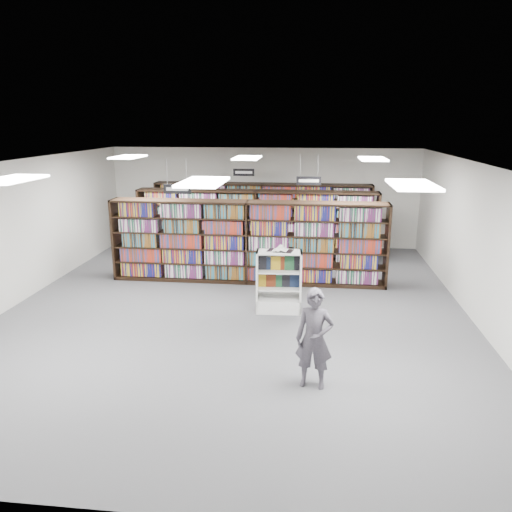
# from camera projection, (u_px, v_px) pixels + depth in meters

# --- Properties ---
(floor) EXTENTS (12.00, 12.00, 0.00)m
(floor) POSITION_uv_depth(u_px,v_px,m) (236.00, 309.00, 11.03)
(floor) COLOR #4B4B4F
(floor) RESTS_ON ground
(ceiling) EXTENTS (10.00, 12.00, 0.10)m
(ceiling) POSITION_uv_depth(u_px,v_px,m) (234.00, 163.00, 10.19)
(ceiling) COLOR silver
(ceiling) RESTS_ON wall_back
(wall_back) EXTENTS (10.00, 0.10, 3.20)m
(wall_back) POSITION_uv_depth(u_px,v_px,m) (263.00, 197.00, 16.37)
(wall_back) COLOR silver
(wall_back) RESTS_ON ground
(wall_front) EXTENTS (10.00, 0.10, 3.20)m
(wall_front) POSITION_uv_depth(u_px,v_px,m) (142.00, 379.00, 4.86)
(wall_front) COLOR silver
(wall_front) RESTS_ON ground
(wall_left) EXTENTS (0.10, 12.00, 3.20)m
(wall_left) POSITION_uv_depth(u_px,v_px,m) (15.00, 233.00, 11.16)
(wall_left) COLOR silver
(wall_left) RESTS_ON ground
(wall_right) EXTENTS (0.10, 12.00, 3.20)m
(wall_right) POSITION_uv_depth(u_px,v_px,m) (480.00, 245.00, 10.07)
(wall_right) COLOR silver
(wall_right) RESTS_ON ground
(bookshelf_row_near) EXTENTS (7.00, 0.60, 2.10)m
(bookshelf_row_near) POSITION_uv_depth(u_px,v_px,m) (248.00, 242.00, 12.67)
(bookshelf_row_near) COLOR black
(bookshelf_row_near) RESTS_ON floor
(bookshelf_row_mid) EXTENTS (7.00, 0.60, 2.10)m
(bookshelf_row_mid) POSITION_uv_depth(u_px,v_px,m) (256.00, 226.00, 14.59)
(bookshelf_row_mid) COLOR black
(bookshelf_row_mid) RESTS_ON floor
(bookshelf_row_far) EXTENTS (7.00, 0.60, 2.10)m
(bookshelf_row_far) POSITION_uv_depth(u_px,v_px,m) (262.00, 216.00, 16.22)
(bookshelf_row_far) COLOR black
(bookshelf_row_far) RESTS_ON floor
(aisle_sign_left) EXTENTS (0.65, 0.02, 0.80)m
(aisle_sign_left) POSITION_uv_depth(u_px,v_px,m) (177.00, 188.00, 11.49)
(aisle_sign_left) COLOR #B2B2B7
(aisle_sign_left) RESTS_ON ceiling
(aisle_sign_right) EXTENTS (0.65, 0.02, 0.80)m
(aisle_sign_right) POSITION_uv_depth(u_px,v_px,m) (309.00, 180.00, 13.08)
(aisle_sign_right) COLOR #B2B2B7
(aisle_sign_right) RESTS_ON ceiling
(aisle_sign_center) EXTENTS (0.65, 0.02, 0.80)m
(aisle_sign_center) POSITION_uv_depth(u_px,v_px,m) (244.00, 172.00, 15.22)
(aisle_sign_center) COLOR #B2B2B7
(aisle_sign_center) RESTS_ON ceiling
(troffer_front_left) EXTENTS (0.60, 1.20, 0.04)m
(troffer_front_left) POSITION_uv_depth(u_px,v_px,m) (11.00, 179.00, 7.65)
(troffer_front_left) COLOR white
(troffer_front_left) RESTS_ON ceiling
(troffer_front_center) EXTENTS (0.60, 1.20, 0.04)m
(troffer_front_center) POSITION_uv_depth(u_px,v_px,m) (203.00, 182.00, 7.33)
(troffer_front_center) COLOR white
(troffer_front_center) RESTS_ON ceiling
(troffer_front_right) EXTENTS (0.60, 1.20, 0.04)m
(troffer_front_right) POSITION_uv_depth(u_px,v_px,m) (413.00, 185.00, 7.00)
(troffer_front_right) COLOR white
(troffer_front_right) RESTS_ON ceiling
(troffer_back_left) EXTENTS (0.60, 1.20, 0.04)m
(troffer_back_left) POSITION_uv_depth(u_px,v_px,m) (128.00, 157.00, 12.45)
(troffer_back_left) COLOR white
(troffer_back_left) RESTS_ON ceiling
(troffer_back_center) EXTENTS (0.60, 1.20, 0.04)m
(troffer_back_center) POSITION_uv_depth(u_px,v_px,m) (247.00, 158.00, 12.12)
(troffer_back_center) COLOR white
(troffer_back_center) RESTS_ON ceiling
(troffer_back_right) EXTENTS (0.60, 1.20, 0.04)m
(troffer_back_right) POSITION_uv_depth(u_px,v_px,m) (373.00, 159.00, 11.80)
(troffer_back_right) COLOR white
(troffer_back_right) RESTS_ON ceiling
(endcap_display) EXTENTS (0.99, 0.54, 1.36)m
(endcap_display) POSITION_uv_depth(u_px,v_px,m) (279.00, 290.00, 10.84)
(endcap_display) COLOR white
(endcap_display) RESTS_ON floor
(open_book) EXTENTS (0.57, 0.39, 0.12)m
(open_book) POSITION_uv_depth(u_px,v_px,m) (280.00, 249.00, 10.60)
(open_book) COLOR black
(open_book) RESTS_ON endcap_display
(shopper) EXTENTS (0.63, 0.46, 1.60)m
(shopper) POSITION_uv_depth(u_px,v_px,m) (314.00, 339.00, 7.65)
(shopper) COLOR #4B4752
(shopper) RESTS_ON floor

